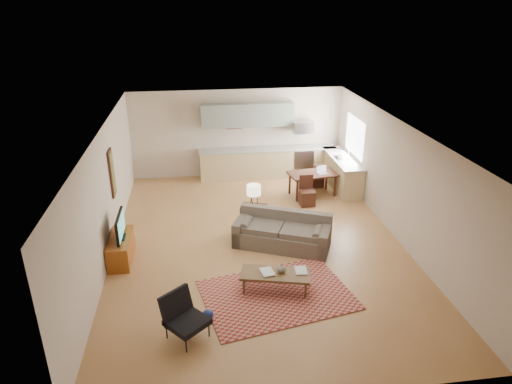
{
  "coord_description": "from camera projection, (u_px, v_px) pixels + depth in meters",
  "views": [
    {
      "loc": [
        -1.3,
        -9.12,
        5.23
      ],
      "look_at": [
        0.0,
        0.3,
        1.15
      ],
      "focal_mm": 32.0,
      "sensor_mm": 36.0,
      "label": 1
    }
  ],
  "objects": [
    {
      "name": "kitchen_range",
      "position": [
        302.0,
        161.0,
        14.41
      ],
      "size": [
        0.62,
        0.62,
        0.9
      ],
      "primitive_type": "cube",
      "color": "#A5A8AD",
      "rests_on": "ground"
    },
    {
      "name": "kitchen_counter_right",
      "position": [
        342.0,
        172.0,
        13.45
      ],
      "size": [
        0.64,
        2.26,
        0.92
      ],
      "primitive_type": null,
      "color": "tan",
      "rests_on": "ground"
    },
    {
      "name": "soap_bottle",
      "position": [
        340.0,
        155.0,
        13.22
      ],
      "size": [
        0.13,
        0.13,
        0.19
      ],
      "primitive_type": "imported",
      "rotation": [
        0.0,
        0.0,
        -0.23
      ],
      "color": "beige",
      "rests_on": "kitchen_counter_right"
    },
    {
      "name": "sofa",
      "position": [
        282.0,
        231.0,
        10.24
      ],
      "size": [
        2.42,
        1.78,
        0.77
      ],
      "primitive_type": null,
      "rotation": [
        0.0,
        0.0,
        -0.42
      ],
      "color": "brown",
      "rests_on": "floor"
    },
    {
      "name": "room",
      "position": [
        258.0,
        189.0,
        10.0
      ],
      "size": [
        9.0,
        9.0,
        9.0
      ],
      "color": "#9E6D3F",
      "rests_on": "ground"
    },
    {
      "name": "dining_table",
      "position": [
        312.0,
        184.0,
        12.94
      ],
      "size": [
        1.43,
        0.96,
        0.67
      ],
      "primitive_type": null,
      "rotation": [
        0.0,
        0.0,
        0.16
      ],
      "color": "#331912",
      "rests_on": "floor"
    },
    {
      "name": "upper_cabinets",
      "position": [
        248.0,
        115.0,
        13.74
      ],
      "size": [
        2.8,
        0.34,
        0.7
      ],
      "primitive_type": "cube",
      "color": "gray",
      "rests_on": "room"
    },
    {
      "name": "armchair",
      "position": [
        187.0,
        318.0,
        7.45
      ],
      "size": [
        0.97,
        0.97,
        0.79
      ],
      "primitive_type": null,
      "rotation": [
        0.0,
        0.0,
        0.71
      ],
      "color": "black",
      "rests_on": "floor"
    },
    {
      "name": "table_lamp",
      "position": [
        254.0,
        195.0,
        10.66
      ],
      "size": [
        0.45,
        0.45,
        0.55
      ],
      "primitive_type": null,
      "rotation": [
        0.0,
        0.0,
        -0.5
      ],
      "color": "beige",
      "rests_on": "console_table"
    },
    {
      "name": "triptych",
      "position": [
        234.0,
        121.0,
        13.89
      ],
      "size": [
        1.7,
        0.04,
        0.5
      ],
      "primitive_type": null,
      "color": "beige",
      "rests_on": "room"
    },
    {
      "name": "kitchen_counter_back",
      "position": [
        268.0,
        162.0,
        14.26
      ],
      "size": [
        4.26,
        0.64,
        0.92
      ],
      "primitive_type": null,
      "color": "tan",
      "rests_on": "ground"
    },
    {
      "name": "tv_credenza",
      "position": [
        121.0,
        249.0,
        9.75
      ],
      "size": [
        0.45,
        1.17,
        0.54
      ],
      "primitive_type": null,
      "color": "brown",
      "rests_on": "floor"
    },
    {
      "name": "window_right",
      "position": [
        355.0,
        136.0,
        13.05
      ],
      "size": [
        0.02,
        1.4,
        1.05
      ],
      "primitive_type": "cube",
      "color": "white",
      "rests_on": "room"
    },
    {
      "name": "coffee_table",
      "position": [
        275.0,
        282.0,
        8.74
      ],
      "size": [
        1.43,
        0.84,
        0.4
      ],
      "primitive_type": null,
      "rotation": [
        0.0,
        0.0,
        -0.25
      ],
      "color": "#4E361D",
      "rests_on": "floor"
    },
    {
      "name": "laptop",
      "position": [
        323.0,
        170.0,
        12.71
      ],
      "size": [
        0.32,
        0.27,
        0.21
      ],
      "primitive_type": null,
      "rotation": [
        0.0,
        0.0,
        0.22
      ],
      "color": "#A5A8AD",
      "rests_on": "dining_table"
    },
    {
      "name": "book_a",
      "position": [
        261.0,
        273.0,
        8.63
      ],
      "size": [
        0.34,
        0.39,
        0.03
      ],
      "primitive_type": "imported",
      "rotation": [
        0.0,
        0.0,
        0.16
      ],
      "color": "maroon",
      "rests_on": "coffee_table"
    },
    {
      "name": "vase",
      "position": [
        281.0,
        268.0,
        8.66
      ],
      "size": [
        0.25,
        0.25,
        0.18
      ],
      "primitive_type": "imported",
      "rotation": [
        0.0,
        0.0,
        0.23
      ],
      "color": "black",
      "rests_on": "coffee_table"
    },
    {
      "name": "tv",
      "position": [
        120.0,
        226.0,
        9.55
      ],
      "size": [
        0.09,
        0.9,
        0.54
      ],
      "primitive_type": null,
      "color": "black",
      "rests_on": "tv_credenza"
    },
    {
      "name": "wall_art_left",
      "position": [
        112.0,
        173.0,
        10.33
      ],
      "size": [
        0.06,
        0.42,
        1.1
      ],
      "primitive_type": null,
      "color": "olive",
      "rests_on": "room"
    },
    {
      "name": "book_b",
      "position": [
        295.0,
        271.0,
        8.71
      ],
      "size": [
        0.29,
        0.36,
        0.02
      ],
      "primitive_type": "imported",
      "rotation": [
        0.0,
        0.0,
        -0.11
      ],
      "color": "navy",
      "rests_on": "coffee_table"
    },
    {
      "name": "dining_chair_near",
      "position": [
        307.0,
        191.0,
        12.3
      ],
      "size": [
        0.39,
        0.41,
        0.82
      ],
      "primitive_type": null,
      "rotation": [
        0.0,
        0.0,
        0.0
      ],
      "color": "#331912",
      "rests_on": "floor"
    },
    {
      "name": "kitchen_microwave",
      "position": [
        303.0,
        127.0,
        13.99
      ],
      "size": [
        0.62,
        0.4,
        0.35
      ],
      "primitive_type": "cube",
      "color": "#A5A8AD",
      "rests_on": "room"
    },
    {
      "name": "rug",
      "position": [
        277.0,
        295.0,
        8.67
      ],
      "size": [
        3.06,
        2.41,
        0.02
      ],
      "primitive_type": "cube",
      "rotation": [
        0.0,
        0.0,
        0.2
      ],
      "color": "maroon",
      "rests_on": "floor"
    },
    {
      "name": "dining_chair_far",
      "position": [
        317.0,
        174.0,
        13.53
      ],
      "size": [
        0.39,
        0.4,
        0.75
      ],
      "primitive_type": null,
      "rotation": [
        0.0,
        0.0,
        3.22
      ],
      "color": "#331912",
      "rests_on": "floor"
    },
    {
      "name": "console_table",
      "position": [
        254.0,
        219.0,
        10.9
      ],
      "size": [
        0.68,
        0.56,
        0.68
      ],
      "primitive_type": null,
      "rotation": [
        0.0,
        0.0,
        -0.34
      ],
      "color": "#331912",
      "rests_on": "floor"
    }
  ]
}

